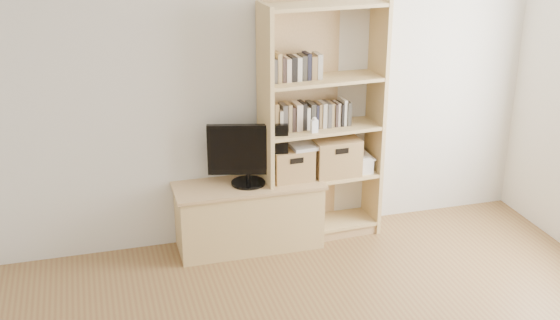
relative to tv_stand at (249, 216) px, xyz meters
name	(u,v)px	position (x,y,z in m)	size (l,w,h in m)	color
back_wall	(270,84)	(0.24, 0.22, 1.04)	(4.50, 0.02, 2.60)	silver
tv_stand	(249,216)	(0.00, 0.00, 0.00)	(1.15, 0.43, 0.53)	tan
bookshelf	(322,124)	(0.62, 0.04, 0.72)	(0.98, 0.35, 1.96)	tan
television	(248,155)	(0.00, 0.00, 0.53)	(0.63, 0.05, 0.49)	black
books_row_mid	(321,114)	(0.62, 0.06, 0.80)	(0.78, 0.15, 0.21)	black
books_row_upper	(296,68)	(0.40, 0.05, 1.19)	(0.36, 0.13, 0.19)	black
baby_monitor	(314,126)	(0.52, -0.07, 0.75)	(0.05, 0.03, 0.10)	white
basket_left	(291,164)	(0.36, 0.02, 0.41)	(0.32, 0.27, 0.27)	#AD7A4E
basket_right	(335,156)	(0.74, 0.04, 0.44)	(0.37, 0.31, 0.31)	#AD7A4E
laptop	(311,144)	(0.53, 0.02, 0.56)	(0.35, 0.24, 0.03)	silver
magazine_stack	(358,163)	(0.96, 0.06, 0.34)	(0.18, 0.26, 0.12)	beige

